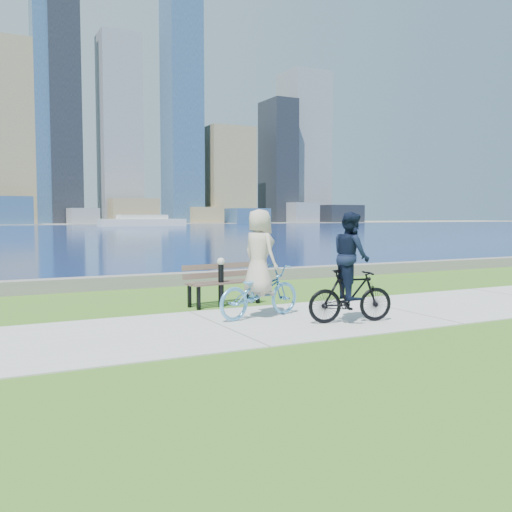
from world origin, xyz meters
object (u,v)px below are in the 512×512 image
Objects in this scene: bollard_lamp at (221,279)px; cyclist_woman at (259,277)px; park_bench at (222,280)px; cyclist_man at (351,276)px.

cyclist_woman is at bearing -85.84° from bollard_lamp.
cyclist_man reaches higher than park_bench.
park_bench is 0.90× the size of cyclist_man.
park_bench is 1.70× the size of bollard_lamp.
cyclist_woman reaches higher than bollard_lamp.
bollard_lamp is (-0.14, -0.26, 0.06)m from park_bench.
cyclist_woman reaches higher than cyclist_man.
cyclist_woman is at bearing 58.86° from cyclist_man.
park_bench is 0.88× the size of cyclist_woman.
park_bench is at bearing 62.47° from bollard_lamp.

